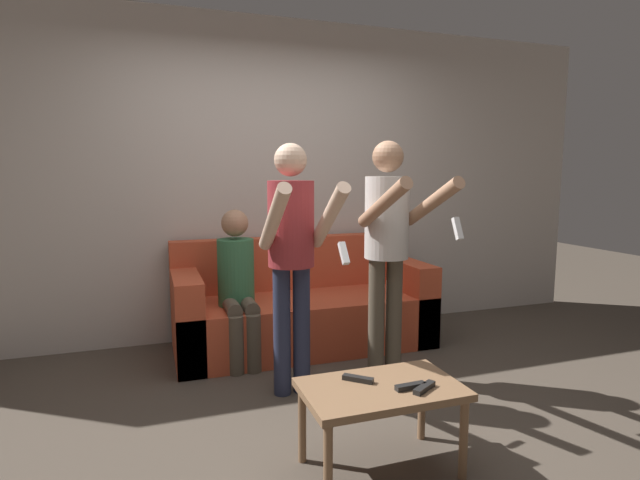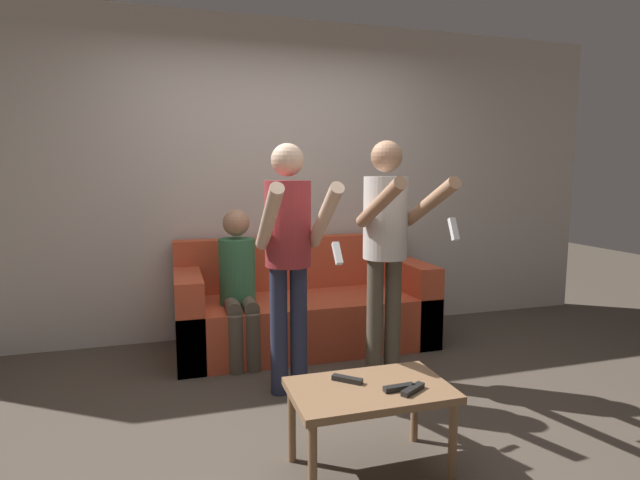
# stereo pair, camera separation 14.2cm
# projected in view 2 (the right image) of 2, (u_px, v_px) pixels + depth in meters

# --- Properties ---
(ground_plane) EXTENTS (14.00, 14.00, 0.00)m
(ground_plane) POSITION_uv_depth(u_px,v_px,m) (332.00, 421.00, 2.84)
(ground_plane) COLOR #4C4238
(wall_back) EXTENTS (6.40, 0.06, 2.70)m
(wall_back) POSITION_uv_depth(u_px,v_px,m) (270.00, 180.00, 4.32)
(wall_back) COLOR beige
(wall_back) RESTS_ON ground_plane
(couch) EXTENTS (2.04, 0.83, 0.86)m
(couch) POSITION_uv_depth(u_px,v_px,m) (304.00, 310.00, 4.10)
(couch) COLOR #C64C2D
(couch) RESTS_ON ground_plane
(person_standing_left) EXTENTS (0.41, 0.67, 1.59)m
(person_standing_left) POSITION_uv_depth(u_px,v_px,m) (289.00, 244.00, 3.08)
(person_standing_left) COLOR #282D47
(person_standing_left) RESTS_ON ground_plane
(person_standing_right) EXTENTS (0.41, 0.74, 1.62)m
(person_standing_right) POSITION_uv_depth(u_px,v_px,m) (387.00, 236.00, 3.26)
(person_standing_right) COLOR brown
(person_standing_right) RESTS_ON ground_plane
(person_seated) EXTENTS (0.27, 0.51, 1.14)m
(person_seated) POSITION_uv_depth(u_px,v_px,m) (239.00, 280.00, 3.72)
(person_seated) COLOR brown
(person_seated) RESTS_ON ground_plane
(coffee_table) EXTENTS (0.74, 0.45, 0.42)m
(coffee_table) POSITION_uv_depth(u_px,v_px,m) (370.00, 397.00, 2.32)
(coffee_table) COLOR #846042
(coffee_table) RESTS_ON ground_plane
(remote_near) EXTENTS (0.15, 0.11, 0.02)m
(remote_near) POSITION_uv_depth(u_px,v_px,m) (413.00, 389.00, 2.26)
(remote_near) COLOR black
(remote_near) RESTS_ON coffee_table
(remote_mid) EXTENTS (0.15, 0.04, 0.02)m
(remote_mid) POSITION_uv_depth(u_px,v_px,m) (399.00, 388.00, 2.28)
(remote_mid) COLOR black
(remote_mid) RESTS_ON coffee_table
(remote_far) EXTENTS (0.13, 0.13, 0.02)m
(remote_far) POSITION_uv_depth(u_px,v_px,m) (347.00, 379.00, 2.37)
(remote_far) COLOR black
(remote_far) RESTS_ON coffee_table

